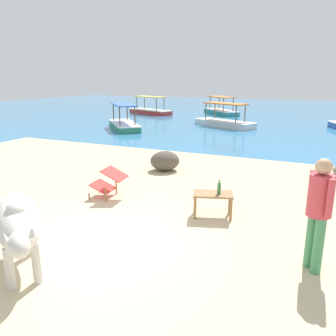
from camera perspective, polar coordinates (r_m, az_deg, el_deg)
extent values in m
cube|color=#CCB78E|center=(5.87, -10.77, -12.21)|extent=(18.00, 14.00, 0.04)
cube|color=teal|center=(26.55, 17.50, 8.56)|extent=(60.00, 36.00, 0.03)
cylinder|color=beige|center=(4.91, -21.27, -14.68)|extent=(0.11, 0.11, 0.57)
cylinder|color=beige|center=(4.92, -25.13, -15.08)|extent=(0.11, 0.11, 0.57)
cylinder|color=beige|center=(5.69, -21.90, -10.56)|extent=(0.11, 0.11, 0.57)
cylinder|color=beige|center=(5.69, -25.18, -10.91)|extent=(0.11, 0.11, 0.57)
ellipsoid|color=beige|center=(5.11, -23.92, -8.07)|extent=(1.56, 1.47, 0.63)
ellipsoid|color=beige|center=(4.18, -23.71, -11.68)|extent=(0.48, 0.46, 0.29)
cone|color=beige|center=(4.12, -21.85, -9.89)|extent=(0.15, 0.15, 0.10)
cone|color=beige|center=(4.13, -25.95, -10.33)|extent=(0.15, 0.15, 0.10)
ellipsoid|color=beige|center=(4.76, -24.17, -6.33)|extent=(0.39, 0.38, 0.21)
cube|color=olive|center=(6.60, 7.58, -4.36)|extent=(0.86, 0.65, 0.04)
cylinder|color=olive|center=(6.87, 10.33, -5.82)|extent=(0.05, 0.05, 0.44)
cylinder|color=olive|center=(6.54, 10.54, -6.94)|extent=(0.05, 0.05, 0.44)
cylinder|color=olive|center=(6.85, 4.62, -5.68)|extent=(0.05, 0.05, 0.44)
cylinder|color=olive|center=(6.51, 4.53, -6.79)|extent=(0.05, 0.05, 0.44)
cylinder|color=#2D6B38|center=(6.53, 8.59, -3.43)|extent=(0.07, 0.07, 0.22)
cylinder|color=#2D6B38|center=(6.49, 8.64, -2.26)|extent=(0.03, 0.03, 0.06)
cylinder|color=yellow|center=(6.48, 8.65, -1.94)|extent=(0.03, 0.03, 0.02)
cylinder|color=olive|center=(7.77, -13.13, -4.67)|extent=(0.04, 0.04, 0.14)
cylinder|color=olive|center=(8.20, -11.29, -3.53)|extent=(0.04, 0.04, 0.14)
cylinder|color=olive|center=(7.54, -10.46, -4.33)|extent=(0.04, 0.04, 0.34)
cylinder|color=olive|center=(7.98, -8.72, -3.16)|extent=(0.04, 0.04, 0.34)
cube|color=red|center=(7.83, -10.94, -3.08)|extent=(0.49, 0.56, 0.21)
cube|color=red|center=(7.60, -8.98, -0.98)|extent=(0.52, 0.57, 0.23)
cylinder|color=#428956|center=(5.30, 22.90, -11.09)|extent=(0.14, 0.14, 0.82)
cylinder|color=#428956|center=(5.17, 23.96, -11.90)|extent=(0.14, 0.14, 0.82)
cylinder|color=#CC3D47|center=(4.98, 24.25, -4.23)|extent=(0.32, 0.32, 0.58)
cylinder|color=#CC3D47|center=(5.14, 23.02, -3.19)|extent=(0.09, 0.09, 0.52)
cylinder|color=#CC3D47|center=(4.81, 25.65, -4.69)|extent=(0.09, 0.09, 0.52)
sphere|color=tan|center=(4.87, 24.75, 0.23)|extent=(0.22, 0.22, 0.22)
ellipsoid|color=brown|center=(9.85, -0.53, 1.21)|extent=(1.11, 1.07, 0.57)
cube|color=teal|center=(25.77, 8.89, 9.24)|extent=(3.26, 3.38, 0.28)
cube|color=white|center=(25.75, 8.90, 9.59)|extent=(3.35, 3.47, 0.04)
cylinder|color=brown|center=(26.50, 7.09, 10.80)|extent=(0.06, 0.06, 0.95)
cylinder|color=brown|center=(26.85, 8.60, 10.80)|extent=(0.06, 0.06, 0.95)
cylinder|color=brown|center=(24.59, 9.32, 10.39)|extent=(0.06, 0.06, 0.95)
cylinder|color=brown|center=(24.96, 10.91, 10.39)|extent=(0.06, 0.06, 0.95)
cube|color=orange|center=(25.68, 8.99, 11.73)|extent=(2.40, 2.48, 0.06)
cube|color=#C63833|center=(25.80, -3.00, 9.40)|extent=(3.76, 2.31, 0.28)
cube|color=white|center=(25.79, -3.01, 9.76)|extent=(3.84, 2.39, 0.04)
cylinder|color=brown|center=(26.31, -5.26, 10.82)|extent=(0.06, 0.06, 0.95)
cylinder|color=brown|center=(26.81, -3.98, 10.92)|extent=(0.06, 0.06, 0.95)
cylinder|color=brown|center=(24.70, -1.99, 10.60)|extent=(0.06, 0.06, 0.95)
cylinder|color=brown|center=(25.23, -0.69, 10.70)|extent=(0.06, 0.06, 0.95)
cube|color=#EFD14C|center=(25.72, -3.04, 11.89)|extent=(2.69, 1.77, 0.06)
cube|color=white|center=(19.37, 9.47, 7.35)|extent=(3.72, 2.54, 0.28)
cube|color=white|center=(19.35, 9.49, 7.82)|extent=(3.81, 2.62, 0.04)
cylinder|color=brown|center=(18.94, 12.83, 8.88)|extent=(0.06, 0.06, 0.95)
cylinder|color=brown|center=(18.33, 11.36, 8.77)|extent=(0.06, 0.06, 0.95)
cylinder|color=brown|center=(20.30, 7.90, 9.50)|extent=(0.06, 0.06, 0.95)
cylinder|color=brown|center=(19.73, 6.39, 9.39)|extent=(0.06, 0.06, 0.95)
cube|color=orange|center=(19.26, 9.61, 10.65)|extent=(2.68, 1.93, 0.06)
cube|color=#338E66|center=(18.41, -7.41, 7.03)|extent=(3.19, 3.44, 0.28)
cube|color=white|center=(18.38, -7.43, 7.53)|extent=(3.28, 3.53, 0.04)
cylinder|color=brown|center=(19.34, -9.16, 9.18)|extent=(0.06, 0.06, 0.95)
cylinder|color=brown|center=(19.45, -6.89, 9.30)|extent=(0.06, 0.06, 0.95)
cylinder|color=brown|center=(17.21, -8.14, 8.52)|extent=(0.06, 0.06, 0.95)
cylinder|color=brown|center=(17.34, -5.60, 8.65)|extent=(0.06, 0.06, 0.95)
cube|color=#3D66C6|center=(18.29, -7.53, 10.51)|extent=(2.36, 2.51, 0.06)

